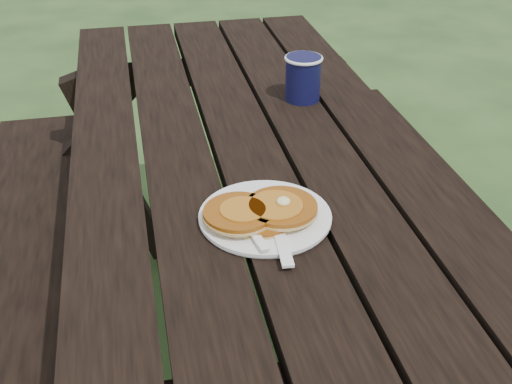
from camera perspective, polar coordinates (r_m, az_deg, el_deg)
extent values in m
plane|color=#243E1A|center=(1.87, -0.66, -16.53)|extent=(60.00, 60.00, 0.00)
cube|color=black|center=(1.41, -0.84, 3.52)|extent=(0.75, 1.80, 0.04)
cube|color=black|center=(1.59, -20.99, -8.25)|extent=(0.25, 1.80, 0.04)
cube|color=black|center=(1.75, 17.43, -3.52)|extent=(0.25, 1.80, 0.04)
cylinder|color=white|center=(1.15, 0.81, -2.24)|extent=(0.26, 0.26, 0.01)
cylinder|color=#964E10|center=(1.13, 0.33, -2.16)|extent=(0.13, 0.13, 0.01)
cylinder|color=#964E10|center=(1.12, -1.58, -1.87)|extent=(0.12, 0.12, 0.01)
cylinder|color=#964E10|center=(1.14, 2.25, -1.37)|extent=(0.13, 0.13, 0.01)
cylinder|color=#9B5B16|center=(1.13, 1.78, -1.14)|extent=(0.10, 0.10, 0.00)
ellipsoid|color=#F4E59E|center=(1.13, 2.45, -0.84)|extent=(0.02, 0.02, 0.02)
cube|color=white|center=(1.10, 2.11, -3.75)|extent=(0.03, 0.18, 0.00)
cylinder|color=black|center=(1.60, 4.20, 10.05)|extent=(0.09, 0.09, 0.11)
torus|color=white|center=(1.58, 4.27, 11.78)|extent=(0.09, 0.09, 0.01)
cylinder|color=black|center=(1.59, 4.27, 11.71)|extent=(0.08, 0.08, 0.01)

